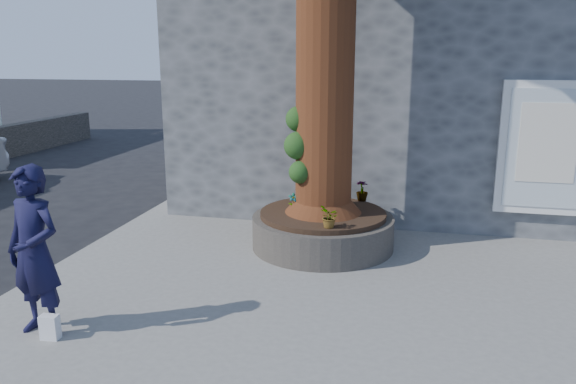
# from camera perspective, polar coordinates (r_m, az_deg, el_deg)

# --- Properties ---
(ground) EXTENTS (120.00, 120.00, 0.00)m
(ground) POSITION_cam_1_polar(r_m,az_deg,el_deg) (7.71, -4.97, -10.76)
(ground) COLOR black
(ground) RESTS_ON ground
(pavement) EXTENTS (9.00, 8.00, 0.12)m
(pavement) POSITION_cam_1_polar(r_m,az_deg,el_deg) (8.31, 7.19, -8.50)
(pavement) COLOR slate
(pavement) RESTS_ON ground
(yellow_line) EXTENTS (0.10, 30.00, 0.01)m
(yellow_line) POSITION_cam_1_polar(r_m,az_deg,el_deg) (9.82, -20.42, -6.09)
(yellow_line) COLOR yellow
(yellow_line) RESTS_ON ground
(stone_shop) EXTENTS (10.30, 8.30, 6.30)m
(stone_shop) POSITION_cam_1_polar(r_m,az_deg,el_deg) (13.86, 14.52, 13.21)
(stone_shop) COLOR #494C4E
(stone_shop) RESTS_ON ground
(planter) EXTENTS (2.30, 2.30, 0.60)m
(planter) POSITION_cam_1_polar(r_m,az_deg,el_deg) (9.21, 3.55, -3.84)
(planter) COLOR black
(planter) RESTS_ON pavement
(man) EXTENTS (0.79, 0.61, 1.94)m
(man) POSITION_cam_1_polar(r_m,az_deg,el_deg) (6.80, -24.37, -5.56)
(man) COLOR black
(man) RESTS_ON pavement
(woman) EXTENTS (0.98, 0.97, 1.60)m
(woman) POSITION_cam_1_polar(r_m,az_deg,el_deg) (10.52, 4.36, 1.25)
(woman) COLOR #9D9996
(woman) RESTS_ON pavement
(shopping_bag) EXTENTS (0.21, 0.14, 0.28)m
(shopping_bag) POSITION_cam_1_polar(r_m,az_deg,el_deg) (6.92, -23.03, -12.52)
(shopping_bag) COLOR white
(shopping_bag) RESTS_ON pavement
(plant_a) EXTENTS (0.19, 0.16, 0.32)m
(plant_a) POSITION_cam_1_polar(r_m,az_deg,el_deg) (9.01, 0.56, -1.11)
(plant_a) COLOR gray
(plant_a) RESTS_ON planter
(plant_b) EXTENTS (0.32, 0.32, 0.42)m
(plant_b) POSITION_cam_1_polar(r_m,az_deg,el_deg) (9.95, 2.08, 0.60)
(plant_b) COLOR gray
(plant_b) RESTS_ON planter
(plant_c) EXTENTS (0.21, 0.21, 0.36)m
(plant_c) POSITION_cam_1_polar(r_m,az_deg,el_deg) (9.83, 7.54, 0.16)
(plant_c) COLOR gray
(plant_c) RESTS_ON planter
(plant_d) EXTENTS (0.34, 0.36, 0.34)m
(plant_d) POSITION_cam_1_polar(r_m,az_deg,el_deg) (8.23, 4.24, -2.54)
(plant_d) COLOR gray
(plant_d) RESTS_ON planter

